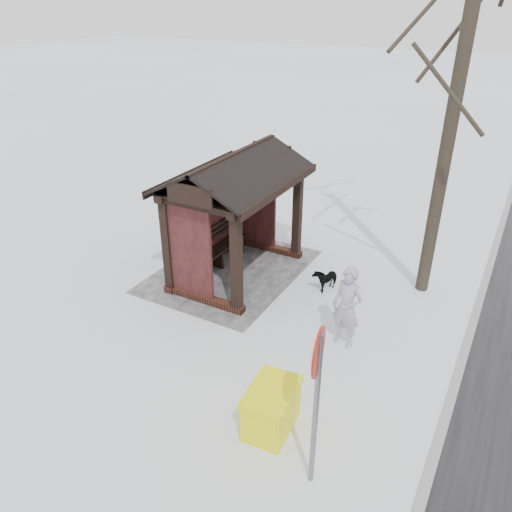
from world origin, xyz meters
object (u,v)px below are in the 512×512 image
(dog, at_px, (325,278))
(road_sign, at_px, (317,379))
(bus_shelter, at_px, (230,190))
(grit_bin, at_px, (271,408))
(pedestrian, at_px, (347,307))

(dog, bearing_deg, road_sign, -53.67)
(bus_shelter, xyz_separation_m, grit_bin, (4.04, 3.22, -1.77))
(dog, bearing_deg, pedestrian, -41.14)
(bus_shelter, bearing_deg, dog, 98.87)
(dog, height_order, road_sign, road_sign)
(pedestrian, xyz_separation_m, road_sign, (3.23, 0.68, 1.01))
(pedestrian, distance_m, road_sign, 3.45)
(grit_bin, distance_m, road_sign, 1.84)
(bus_shelter, xyz_separation_m, pedestrian, (1.41, 3.48, -1.31))
(dog, relative_size, road_sign, 0.26)
(grit_bin, bearing_deg, road_sign, 53.02)
(road_sign, bearing_deg, dog, -170.26)
(pedestrian, xyz_separation_m, grit_bin, (2.63, -0.26, -0.46))
(road_sign, bearing_deg, bus_shelter, -148.20)
(pedestrian, bearing_deg, dog, 136.79)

